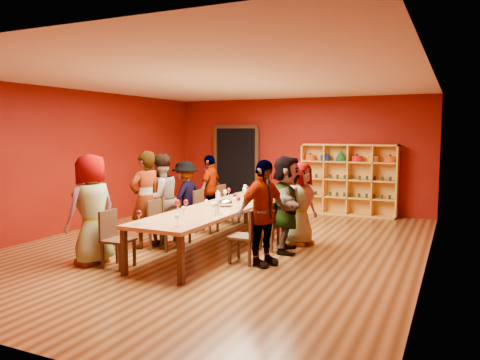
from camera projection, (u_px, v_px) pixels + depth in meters
name	position (u px, v px, depth m)	size (l,w,h in m)	color
room_shell	(221.00, 165.00, 8.48)	(7.10, 9.10, 3.04)	#593617
tasting_table	(222.00, 209.00, 8.56)	(1.10, 4.50, 0.75)	tan
doorway	(237.00, 167.00, 13.27)	(1.40, 0.17, 2.30)	black
shelving_unit	(349.00, 176.00, 11.83)	(2.40, 0.40, 1.80)	gold
chair_person_left_0	(114.00, 236.00, 7.27)	(0.42, 0.42, 0.89)	black
person_left_0	(92.00, 209.00, 7.41)	(0.86, 0.47, 1.76)	#CE8A93
chair_person_left_1	(160.00, 222.00, 8.37)	(0.42, 0.42, 0.89)	black
person_left_1	(146.00, 200.00, 8.46)	(0.64, 0.47, 1.76)	#5E8BC1
chair_person_left_2	(173.00, 218.00, 8.77)	(0.42, 0.42, 0.89)	black
person_left_2	(160.00, 198.00, 8.86)	(0.82, 0.45, 1.69)	#6186C7
chair_person_left_3	(203.00, 209.00, 9.79)	(0.42, 0.42, 0.89)	black
person_left_3	(185.00, 196.00, 9.95)	(0.96, 0.40, 1.49)	white
chair_person_left_4	(226.00, 202.00, 10.74)	(0.42, 0.42, 0.89)	black
person_left_4	(210.00, 189.00, 10.88)	(0.92, 0.42, 1.57)	#5272A9
chair_person_right_1	(249.00, 233.00, 7.45)	(0.42, 0.42, 0.89)	black
person_right_1	(263.00, 213.00, 7.32)	(0.98, 0.45, 1.68)	#141638
chair_person_right_2	(270.00, 223.00, 8.31)	(0.42, 0.42, 0.89)	black
person_right_2	(287.00, 204.00, 8.15)	(1.57, 0.45, 1.70)	#CA8793
chair_person_right_3	(282.00, 217.00, 8.87)	(0.42, 0.42, 0.89)	black
person_right_3	(300.00, 204.00, 8.69)	(0.76, 0.41, 1.55)	tan
wine_glass_0	(186.00, 203.00, 7.95)	(0.08, 0.08, 0.21)	white
wine_glass_1	(213.00, 206.00, 7.58)	(0.09, 0.09, 0.22)	white
wine_glass_2	(229.00, 190.00, 9.63)	(0.08, 0.08, 0.21)	white
wine_glass_3	(139.00, 214.00, 6.88)	(0.08, 0.08, 0.21)	white
wine_glass_4	(178.00, 203.00, 7.86)	(0.09, 0.09, 0.22)	white
wine_glass_5	(247.00, 188.00, 10.24)	(0.07, 0.07, 0.18)	white
wine_glass_6	(254.00, 195.00, 9.07)	(0.07, 0.07, 0.18)	white
wine_glass_7	(216.00, 205.00, 7.61)	(0.09, 0.09, 0.22)	white
wine_glass_8	(245.00, 187.00, 10.33)	(0.08, 0.08, 0.20)	white
wine_glass_9	(225.00, 192.00, 9.35)	(0.08, 0.08, 0.20)	white
wine_glass_10	(235.00, 200.00, 8.30)	(0.08, 0.08, 0.20)	white
wine_glass_11	(177.00, 217.00, 6.71)	(0.07, 0.07, 0.18)	white
wine_glass_12	(238.00, 200.00, 8.45)	(0.07, 0.07, 0.18)	white
wine_glass_13	(235.00, 196.00, 8.85)	(0.08, 0.08, 0.20)	white
wine_glass_14	(206.00, 202.00, 8.10)	(0.08, 0.08, 0.19)	white
wine_glass_15	(258.00, 194.00, 9.21)	(0.08, 0.08, 0.20)	white
wine_glass_16	(244.00, 190.00, 9.67)	(0.09, 0.09, 0.22)	white
wine_glass_17	(183.00, 209.00, 7.43)	(0.07, 0.07, 0.18)	white
wine_glass_18	(274.00, 188.00, 10.06)	(0.08, 0.08, 0.20)	white
spittoon_bowl	(225.00, 203.00, 8.52)	(0.27, 0.27, 0.15)	silver
carafe_a	(218.00, 197.00, 8.98)	(0.11, 0.11, 0.23)	white
carafe_b	(217.00, 207.00, 7.77)	(0.10, 0.10, 0.23)	white
wine_bottle	(266.00, 190.00, 9.93)	(0.07, 0.07, 0.30)	#143818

